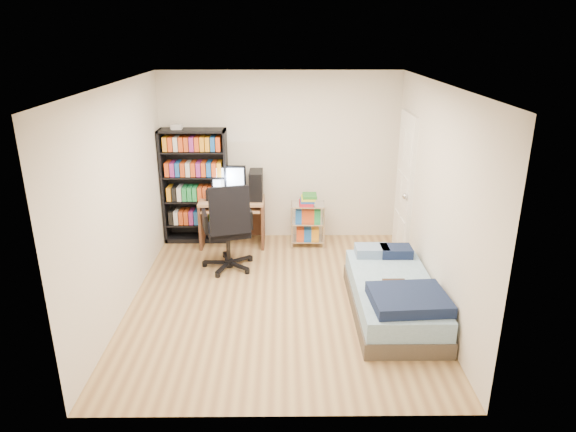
{
  "coord_description": "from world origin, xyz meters",
  "views": [
    {
      "loc": [
        0.06,
        -5.44,
        3.03
      ],
      "look_at": [
        0.11,
        0.4,
        0.9
      ],
      "focal_mm": 32.0,
      "sensor_mm": 36.0,
      "label": 1
    }
  ],
  "objects_px": {
    "computer_desk": "(239,203)",
    "bed": "(394,296)",
    "office_chair": "(229,242)",
    "media_shelf": "(195,185)"
  },
  "relations": [
    {
      "from": "bed",
      "to": "office_chair",
      "type": "bearing_deg",
      "value": 148.6
    },
    {
      "from": "media_shelf",
      "to": "computer_desk",
      "type": "distance_m",
      "value": 0.7
    },
    {
      "from": "computer_desk",
      "to": "bed",
      "type": "height_order",
      "value": "computer_desk"
    },
    {
      "from": "computer_desk",
      "to": "bed",
      "type": "relative_size",
      "value": 0.66
    },
    {
      "from": "computer_desk",
      "to": "bed",
      "type": "bearing_deg",
      "value": -47.73
    },
    {
      "from": "media_shelf",
      "to": "office_chair",
      "type": "bearing_deg",
      "value": -60.35
    },
    {
      "from": "media_shelf",
      "to": "office_chair",
      "type": "height_order",
      "value": "media_shelf"
    },
    {
      "from": "office_chair",
      "to": "bed",
      "type": "height_order",
      "value": "office_chair"
    },
    {
      "from": "computer_desk",
      "to": "office_chair",
      "type": "relative_size",
      "value": 0.99
    },
    {
      "from": "media_shelf",
      "to": "computer_desk",
      "type": "relative_size",
      "value": 1.5
    }
  ]
}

